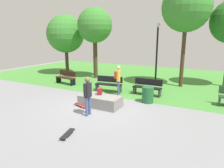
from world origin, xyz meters
TOP-DOWN VIEW (x-y plane):
  - ground_plane at (0.00, 0.00)m, footprint 28.00×28.00m
  - grass_lawn at (0.00, 7.89)m, footprint 26.60×12.22m
  - concrete_ledge at (0.05, 0.18)m, footprint 1.97×0.98m
  - backpack_on_ledge at (-0.08, 0.34)m, footprint 0.29×0.33m
  - skater_performing_trick at (0.20, -1.04)m, footprint 0.22×0.43m
  - skateboard_by_ledge at (-0.74, -0.33)m, footprint 0.82×0.44m
  - skateboard_spare at (0.63, -2.88)m, footprint 0.39×0.82m
  - park_bench_far_right at (1.40, 3.06)m, footprint 1.60×0.47m
  - park_bench_near_path at (-4.48, 3.05)m, footprint 1.65×0.69m
  - park_bench_by_oak at (-0.88, 2.69)m, footprint 1.65×0.70m
  - tree_slender_maple at (2.69, 6.05)m, footprint 3.00×3.00m
  - tree_young_birch at (-3.85, 5.86)m, footprint 2.65×2.65m
  - tree_broad_elm at (-7.03, 6.19)m, footprint 3.18×3.18m
  - lamp_post at (1.00, 5.99)m, footprint 0.28×0.28m
  - trash_bin at (1.85, 1.78)m, footprint 0.58×0.58m
  - pedestrian_with_backpack at (-0.01, 2.18)m, footprint 0.43×0.42m

SIDE VIEW (x-z plane):
  - ground_plane at x=0.00m, z-range 0.00..0.00m
  - grass_lawn at x=0.00m, z-range 0.00..0.01m
  - skateboard_by_ledge at x=-0.74m, z-range 0.02..0.10m
  - skateboard_spare at x=0.63m, z-range 0.02..0.10m
  - concrete_ledge at x=0.05m, z-range 0.00..0.51m
  - trash_bin at x=1.85m, z-range 0.00..0.79m
  - park_bench_far_right at x=1.40m, z-range 0.03..0.94m
  - park_bench_near_path at x=-4.48m, z-range 0.03..0.94m
  - park_bench_by_oak at x=-0.88m, z-range 0.03..0.94m
  - backpack_on_ledge at x=-0.08m, z-range 0.51..0.83m
  - skater_performing_trick at x=0.20m, z-range 0.13..1.77m
  - pedestrian_with_backpack at x=-0.01m, z-range 0.17..1.86m
  - lamp_post at x=1.00m, z-range 0.45..4.54m
  - tree_broad_elm at x=-7.03m, z-range 0.91..5.93m
  - tree_young_birch at x=-3.85m, z-range 1.32..6.71m
  - tree_slender_maple at x=2.69m, z-range 1.71..8.18m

